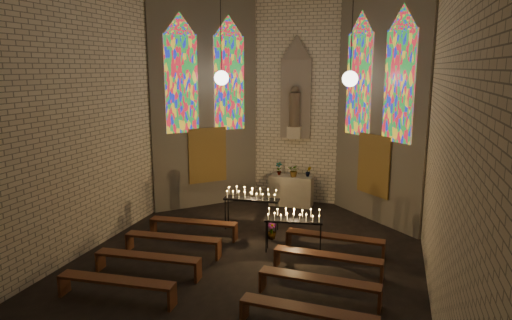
# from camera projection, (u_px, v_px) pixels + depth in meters

# --- Properties ---
(floor) EXTENTS (12.00, 12.00, 0.00)m
(floor) POSITION_uv_depth(u_px,v_px,m) (238.00, 275.00, 10.11)
(floor) COLOR black
(floor) RESTS_ON ground
(room) EXTENTS (8.22, 12.43, 7.00)m
(room) POSITION_uv_depth(u_px,v_px,m) (277.00, 97.00, 12.53)
(room) COLOR beige
(room) RESTS_ON ground
(altar) EXTENTS (1.40, 0.60, 1.00)m
(altar) POSITION_uv_depth(u_px,v_px,m) (291.00, 191.00, 15.12)
(altar) COLOR #BDB29A
(altar) RESTS_ON ground
(flower_vase_left) EXTENTS (0.27, 0.22, 0.44)m
(flower_vase_left) POSITION_uv_depth(u_px,v_px,m) (279.00, 168.00, 15.13)
(flower_vase_left) COLOR #4C723F
(flower_vase_left) RESTS_ON altar
(flower_vase_center) EXTENTS (0.43, 0.39, 0.42)m
(flower_vase_center) POSITION_uv_depth(u_px,v_px,m) (294.00, 170.00, 14.87)
(flower_vase_center) COLOR #4C723F
(flower_vase_center) RESTS_ON altar
(flower_vase_right) EXTENTS (0.23, 0.20, 0.34)m
(flower_vase_right) POSITION_uv_depth(u_px,v_px,m) (308.00, 171.00, 14.91)
(flower_vase_right) COLOR #4C723F
(flower_vase_right) RESTS_ON altar
(aisle_flower_pot) EXTENTS (0.26, 0.26, 0.45)m
(aisle_flower_pot) POSITION_uv_depth(u_px,v_px,m) (272.00, 231.00, 12.17)
(aisle_flower_pot) COLOR #4C723F
(aisle_flower_pot) RESTS_ON ground
(votive_stand_left) EXTENTS (1.57, 0.47, 1.14)m
(votive_stand_left) POSITION_uv_depth(u_px,v_px,m) (251.00, 196.00, 12.73)
(votive_stand_left) COLOR black
(votive_stand_left) RESTS_ON ground
(votive_stand_right) EXTENTS (1.45, 0.53, 1.04)m
(votive_stand_right) POSITION_uv_depth(u_px,v_px,m) (294.00, 218.00, 11.18)
(votive_stand_right) COLOR black
(votive_stand_right) RESTS_ON ground
(pew_left_0) EXTENTS (2.42, 0.48, 0.46)m
(pew_left_0) POSITION_uv_depth(u_px,v_px,m) (193.00, 224.00, 12.28)
(pew_left_0) COLOR #522917
(pew_left_0) RESTS_ON ground
(pew_right_0) EXTENTS (2.42, 0.48, 0.46)m
(pew_right_0) POSITION_uv_depth(u_px,v_px,m) (335.00, 239.00, 11.20)
(pew_right_0) COLOR #522917
(pew_right_0) RESTS_ON ground
(pew_left_1) EXTENTS (2.42, 0.48, 0.46)m
(pew_left_1) POSITION_uv_depth(u_px,v_px,m) (173.00, 239.00, 11.16)
(pew_left_1) COLOR #522917
(pew_left_1) RESTS_ON ground
(pew_right_1) EXTENTS (2.42, 0.48, 0.46)m
(pew_right_1) POSITION_uv_depth(u_px,v_px,m) (328.00, 258.00, 10.08)
(pew_right_1) COLOR #522917
(pew_right_1) RESTS_ON ground
(pew_left_2) EXTENTS (2.42, 0.48, 0.46)m
(pew_left_2) POSITION_uv_depth(u_px,v_px,m) (148.00, 259.00, 10.03)
(pew_left_2) COLOR #522917
(pew_left_2) RESTS_ON ground
(pew_right_2) EXTENTS (2.42, 0.48, 0.46)m
(pew_right_2) POSITION_uv_depth(u_px,v_px,m) (319.00, 282.00, 8.95)
(pew_right_2) COLOR #522917
(pew_right_2) RESTS_ON ground
(pew_left_3) EXTENTS (2.42, 0.48, 0.46)m
(pew_left_3) POSITION_uv_depth(u_px,v_px,m) (116.00, 283.00, 8.91)
(pew_left_3) COLOR #522917
(pew_left_3) RESTS_ON ground
(pew_right_3) EXTENTS (2.42, 0.48, 0.46)m
(pew_right_3) POSITION_uv_depth(u_px,v_px,m) (308.00, 313.00, 7.83)
(pew_right_3) COLOR #522917
(pew_right_3) RESTS_ON ground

